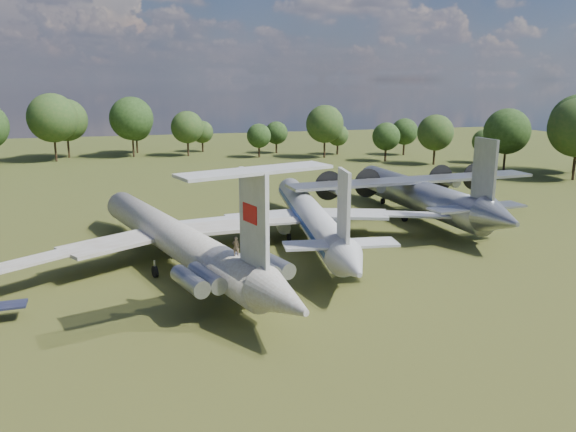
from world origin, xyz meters
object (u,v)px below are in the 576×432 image
object	(u,v)px
tu104_jet	(310,221)
person_on_il62	(236,246)
an12_transport	(418,199)
il62_airliner	(174,244)

from	to	relation	value
tu104_jet	person_on_il62	world-z (taller)	person_on_il62
tu104_jet	an12_transport	xyz separation A→B (m)	(18.17, 6.57, 0.37)
il62_airliner	person_on_il62	size ratio (longest dim) A/B	31.22
an12_transport	person_on_il62	bearing A→B (deg)	-143.29
tu104_jet	an12_transport	size ratio (longest dim) A/B	1.14
il62_airliner	an12_transport	distance (m)	37.28
il62_airliner	person_on_il62	distance (m)	14.40
il62_airliner	an12_transport	size ratio (longest dim) A/B	1.21
il62_airliner	tu104_jet	distance (m)	17.95
il62_airliner	tu104_jet	xyz separation A→B (m)	(16.95, 5.93, -0.10)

